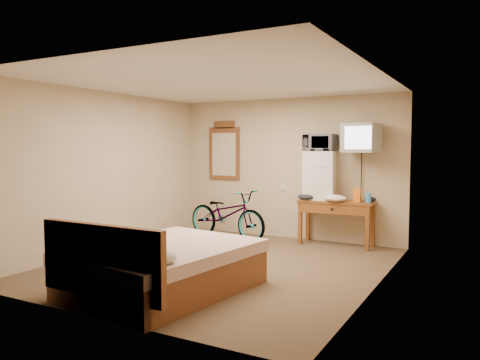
{
  "coord_description": "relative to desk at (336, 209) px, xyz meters",
  "views": [
    {
      "loc": [
        3.28,
        -5.46,
        1.63
      ],
      "look_at": [
        -0.16,
        0.81,
        1.13
      ],
      "focal_mm": 35.0,
      "sensor_mm": 36.0,
      "label": 1
    }
  ],
  "objects": [
    {
      "name": "room",
      "position": [
        -0.99,
        -2.0,
        0.63
      ],
      "size": [
        4.6,
        4.64,
        2.5
      ],
      "color": "#493824",
      "rests_on": "ground"
    },
    {
      "name": "desk",
      "position": [
        0.0,
        0.0,
        0.0
      ],
      "size": [
        1.23,
        0.5,
        0.75
      ],
      "color": "brown",
      "rests_on": "floor"
    },
    {
      "name": "mini_fridge",
      "position": [
        -0.3,
        0.06,
        0.54
      ],
      "size": [
        0.56,
        0.55,
        0.81
      ],
      "color": "silver",
      "rests_on": "desk"
    },
    {
      "name": "microwave",
      "position": [
        -0.3,
        0.06,
        1.09
      ],
      "size": [
        0.52,
        0.36,
        0.29
      ],
      "primitive_type": "imported",
      "rotation": [
        0.0,
        0.0,
        -0.02
      ],
      "color": "silver",
      "rests_on": "mini_fridge"
    },
    {
      "name": "snack_bag",
      "position": [
        0.36,
        -0.02,
        0.24
      ],
      "size": [
        0.12,
        0.07,
        0.22
      ],
      "primitive_type": "cube",
      "rotation": [
        0.0,
        0.0,
        -0.08
      ],
      "color": "orange",
      "rests_on": "desk"
    },
    {
      "name": "blue_cup",
      "position": [
        0.53,
        -0.02,
        0.21
      ],
      "size": [
        0.09,
        0.09,
        0.15
      ],
      "primitive_type": "cylinder",
      "color": "#3D86D0",
      "rests_on": "desk"
    },
    {
      "name": "cloth_cream",
      "position": [
        0.04,
        -0.14,
        0.19
      ],
      "size": [
        0.36,
        0.28,
        0.11
      ],
      "primitive_type": "ellipsoid",
      "color": "silver",
      "rests_on": "desk"
    },
    {
      "name": "cloth_dark_a",
      "position": [
        -0.46,
        -0.16,
        0.19
      ],
      "size": [
        0.29,
        0.22,
        0.11
      ],
      "primitive_type": "ellipsoid",
      "color": "black",
      "rests_on": "desk"
    },
    {
      "name": "cloth_dark_b",
      "position": [
        0.54,
        0.11,
        0.17
      ],
      "size": [
        0.18,
        0.15,
        0.08
      ],
      "primitive_type": "ellipsoid",
      "color": "black",
      "rests_on": "desk"
    },
    {
      "name": "crt_television",
      "position": [
        0.4,
        0.02,
        1.16
      ],
      "size": [
        0.6,
        0.64,
        0.46
      ],
      "color": "black",
      "rests_on": "room"
    },
    {
      "name": "wall_mirror",
      "position": [
        -2.29,
        0.27,
        0.94
      ],
      "size": [
        0.66,
        0.04,
        1.11
      ],
      "color": "brown",
      "rests_on": "room"
    },
    {
      "name": "bicycle",
      "position": [
        -1.88,
        -0.34,
        -0.18
      ],
      "size": [
        1.76,
        0.87,
        0.88
      ],
      "primitive_type": "imported",
      "rotation": [
        0.0,
        0.0,
        1.4
      ],
      "color": "black",
      "rests_on": "floor"
    },
    {
      "name": "bed",
      "position": [
        -0.97,
        -3.38,
        -0.32
      ],
      "size": [
        1.77,
        2.2,
        0.9
      ],
      "color": "brown",
      "rests_on": "floor"
    }
  ]
}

